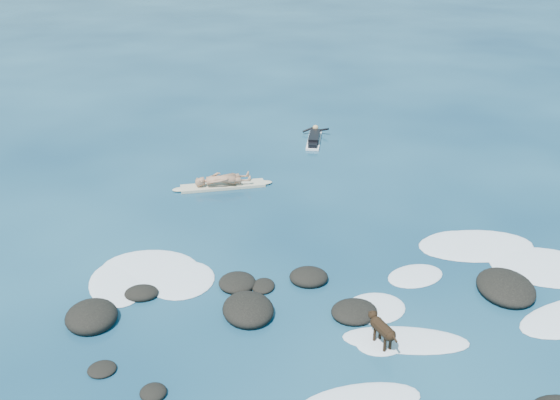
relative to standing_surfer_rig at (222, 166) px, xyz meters
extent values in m
plane|color=#0A2642|center=(2.63, -7.29, -0.78)|extent=(160.00, 160.00, 0.00)
ellipsoid|color=black|center=(-3.88, -7.08, -0.65)|extent=(1.27, 1.38, 0.52)
ellipsoid|color=black|center=(-3.55, -8.92, -0.74)|extent=(0.62, 0.59, 0.16)
ellipsoid|color=black|center=(1.49, -6.36, -0.68)|extent=(1.16, 1.09, 0.39)
ellipsoid|color=black|center=(-2.52, -9.84, -0.73)|extent=(0.68, 0.68, 0.21)
ellipsoid|color=black|center=(-0.27, -7.52, -0.66)|extent=(1.30, 1.50, 0.49)
ellipsoid|color=black|center=(-2.75, -6.24, -0.71)|extent=(0.92, 0.77, 0.30)
ellipsoid|color=black|center=(2.19, -8.05, -0.69)|extent=(1.28, 1.19, 0.37)
ellipsoid|color=black|center=(-0.35, -6.23, -0.71)|extent=(1.18, 1.21, 0.30)
ellipsoid|color=black|center=(0.28, -6.47, -0.73)|extent=(0.80, 0.88, 0.18)
ellipsoid|color=black|center=(6.20, -7.85, -0.65)|extent=(1.74, 1.99, 0.51)
ellipsoid|color=white|center=(4.28, -6.73, -0.77)|extent=(1.83, 1.47, 0.12)
ellipsoid|color=white|center=(-2.54, -4.99, -0.77)|extent=(3.12, 2.71, 0.12)
ellipsoid|color=white|center=(6.61, -5.54, -0.77)|extent=(3.50, 2.22, 0.12)
ellipsoid|color=white|center=(3.02, -9.21, -0.77)|extent=(2.99, 1.75, 0.12)
ellipsoid|color=white|center=(7.90, -6.99, -0.77)|extent=(3.55, 3.05, 0.12)
ellipsoid|color=white|center=(6.01, -5.34, -0.77)|extent=(2.49, 2.06, 0.12)
ellipsoid|color=white|center=(-2.86, -4.87, -0.77)|extent=(1.78, 1.17, 0.12)
ellipsoid|color=white|center=(2.76, -7.91, -0.77)|extent=(1.78, 1.61, 0.12)
ellipsoid|color=white|center=(-3.35, -5.56, -0.77)|extent=(1.73, 2.44, 0.12)
ellipsoid|color=white|center=(-1.74, -5.71, -0.77)|extent=(2.14, 2.27, 0.12)
ellipsoid|color=white|center=(2.42, -9.21, -0.77)|extent=(1.10, 0.90, 0.12)
cube|color=beige|center=(0.00, 0.00, -0.73)|extent=(2.89, 0.62, 0.10)
ellipsoid|color=beige|center=(1.44, 0.01, -0.73)|extent=(0.58, 0.33, 0.10)
ellipsoid|color=beige|center=(-1.44, -0.01, -0.73)|extent=(0.58, 0.33, 0.10)
imported|color=#AA7759|center=(0.00, 0.00, 0.26)|extent=(0.45, 0.69, 1.88)
cube|color=white|center=(4.23, 3.92, -0.73)|extent=(1.20, 2.34, 0.08)
ellipsoid|color=white|center=(4.59, 5.01, -0.73)|extent=(0.42, 0.56, 0.09)
cube|color=black|center=(4.23, 3.92, -0.57)|extent=(0.83, 1.47, 0.23)
sphere|color=tan|center=(4.48, 4.69, -0.45)|extent=(0.30, 0.30, 0.24)
cylinder|color=black|center=(4.26, 4.93, -0.58)|extent=(0.58, 0.14, 0.26)
cylinder|color=black|center=(4.81, 4.75, -0.58)|extent=(0.50, 0.45, 0.26)
cube|color=black|center=(3.99, 3.18, -0.61)|extent=(0.51, 0.65, 0.15)
cylinder|color=black|center=(2.42, -9.31, -0.30)|extent=(0.41, 0.61, 0.27)
sphere|color=black|center=(2.36, -9.06, -0.30)|extent=(0.35, 0.35, 0.28)
sphere|color=black|center=(2.49, -9.55, -0.30)|extent=(0.31, 0.31, 0.26)
sphere|color=black|center=(2.32, -8.91, -0.21)|extent=(0.25, 0.25, 0.20)
cone|color=black|center=(2.29, -8.79, -0.22)|extent=(0.14, 0.15, 0.11)
cone|color=black|center=(2.27, -8.93, -0.13)|extent=(0.11, 0.09, 0.10)
cone|color=black|center=(2.37, -8.90, -0.13)|extent=(0.11, 0.09, 0.10)
cylinder|color=black|center=(2.30, -9.14, -0.60)|extent=(0.08, 0.08, 0.37)
cylinder|color=black|center=(2.45, -9.10, -0.60)|extent=(0.08, 0.08, 0.37)
cylinder|color=black|center=(2.40, -9.51, -0.60)|extent=(0.08, 0.08, 0.37)
cylinder|color=black|center=(2.54, -9.48, -0.60)|extent=(0.08, 0.08, 0.37)
cylinder|color=black|center=(2.52, -9.67, -0.26)|extent=(0.11, 0.27, 0.16)
camera|label=1|loc=(-1.93, -19.68, 7.93)|focal=40.00mm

